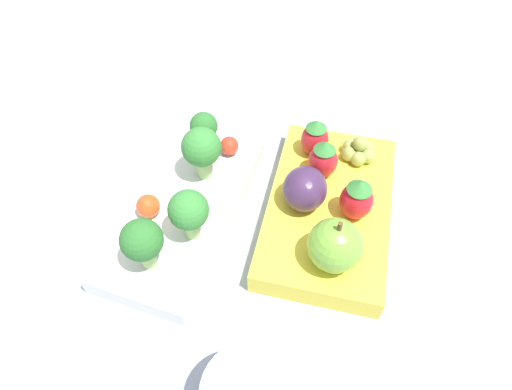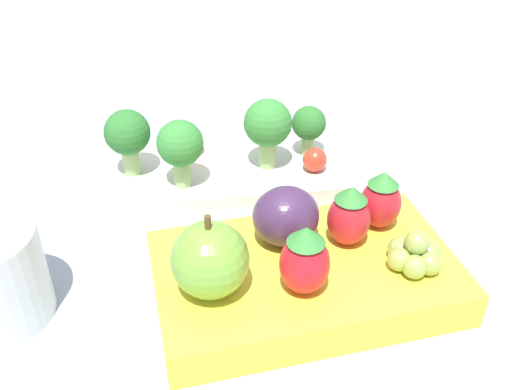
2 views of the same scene
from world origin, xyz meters
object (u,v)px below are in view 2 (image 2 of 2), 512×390
object	(u,v)px
cherry_tomato_0	(315,160)
plum	(286,216)
broccoli_floret_2	(309,125)
apple	(210,260)
strawberry_1	(349,216)
broccoli_floret_0	(268,126)
grape_cluster	(415,254)
cherry_tomato_1	(190,142)
strawberry_2	(381,200)
bento_box_fruit	(305,277)
broccoli_floret_3	(128,135)
strawberry_0	(299,261)
broccoli_floret_1	(180,146)
bento_box_savoury	(218,177)

from	to	relation	value
cherry_tomato_0	plum	distance (m)	0.11
broccoli_floret_2	apple	size ratio (longest dim) A/B	0.79
strawberry_1	plum	world-z (taller)	strawberry_1
strawberry_1	apple	bearing A→B (deg)	-170.41
broccoli_floret_0	grape_cluster	size ratio (longest dim) A/B	1.61
cherry_tomato_1	apple	world-z (taller)	apple
apple	strawberry_2	size ratio (longest dim) A/B	1.28
bento_box_fruit	cherry_tomato_1	xyz separation A→B (m)	(-0.04, 0.18, 0.02)
broccoli_floret_3	cherry_tomato_1	distance (m)	0.06
cherry_tomato_0	cherry_tomato_1	size ratio (longest dim) A/B	0.89
broccoli_floret_0	cherry_tomato_1	xyz separation A→B (m)	(-0.06, 0.04, -0.03)
apple	strawberry_1	world-z (taller)	apple
cherry_tomato_0	strawberry_1	xyz separation A→B (m)	(-0.02, -0.10, 0.02)
plum	strawberry_2	bearing A→B (deg)	-3.08
broccoli_floret_3	strawberry_0	world-z (taller)	broccoli_floret_3
strawberry_2	grape_cluster	xyz separation A→B (m)	(0.00, -0.05, -0.01)
strawberry_1	cherry_tomato_1	bearing A→B (deg)	114.96
broccoli_floret_0	bento_box_fruit	bearing A→B (deg)	-97.91
strawberry_0	grape_cluster	world-z (taller)	strawberry_0
plum	grape_cluster	bearing A→B (deg)	-35.77
broccoli_floret_2	broccoli_floret_3	world-z (taller)	broccoli_floret_3
apple	strawberry_0	distance (m)	0.06
broccoli_floret_2	cherry_tomato_0	bearing A→B (deg)	-100.27
grape_cluster	broccoli_floret_3	bearing A→B (deg)	131.30
strawberry_1	grape_cluster	world-z (taller)	strawberry_1
broccoli_floret_2	strawberry_1	size ratio (longest dim) A/B	0.99
strawberry_1	broccoli_floret_2	bearing A→B (deg)	79.64
strawberry_2	plum	size ratio (longest dim) A/B	0.96
broccoli_floret_1	cherry_tomato_1	size ratio (longest dim) A/B	2.44
cherry_tomato_1	grape_cluster	world-z (taller)	grape_cluster
cherry_tomato_0	plum	xyz separation A→B (m)	(-0.06, -0.09, 0.02)
broccoli_floret_0	strawberry_0	size ratio (longest dim) A/B	1.26
broccoli_floret_1	grape_cluster	world-z (taller)	broccoli_floret_1
apple	strawberry_2	world-z (taller)	apple
bento_box_savoury	broccoli_floret_2	size ratio (longest dim) A/B	5.12
broccoli_floret_1	apple	size ratio (longest dim) A/B	0.99
broccoli_floret_2	strawberry_2	size ratio (longest dim) A/B	1.01
broccoli_floret_1	strawberry_0	bearing A→B (deg)	-74.30
strawberry_2	plum	xyz separation A→B (m)	(-0.07, 0.00, -0.00)
bento_box_savoury	strawberry_2	size ratio (longest dim) A/B	5.17
broccoli_floret_3	strawberry_2	size ratio (longest dim) A/B	1.28
bento_box_savoury	cherry_tomato_1	size ratio (longest dim) A/B	9.96
apple	strawberry_0	xyz separation A→B (m)	(0.05, -0.02, -0.00)
bento_box_savoury	strawberry_0	world-z (taller)	strawberry_0
apple	broccoli_floret_0	bearing A→B (deg)	58.32
broccoli_floret_1	cherry_tomato_0	xyz separation A→B (m)	(0.11, -0.01, -0.03)
strawberry_2	bento_box_savoury	bearing A→B (deg)	125.71
broccoli_floret_3	apple	xyz separation A→B (m)	(0.03, -0.17, -0.01)
bento_box_savoury	grape_cluster	distance (m)	0.20
cherry_tomato_1	grape_cluster	bearing A→B (deg)	-61.92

